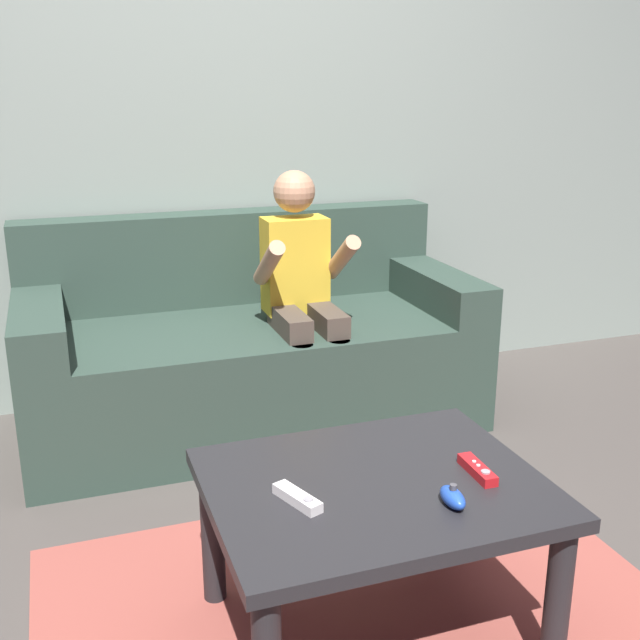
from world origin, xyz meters
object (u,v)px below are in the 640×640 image
object	(u,v)px
couch	(250,351)
game_remote_white_near_edge	(297,498)
game_remote_red_far_corner	(477,470)
nunchuk_blue	(453,497)
person_seated_on_couch	(303,289)
coffee_table	(374,507)

from	to	relation	value
couch	game_remote_white_near_edge	size ratio (longest dim) A/B	12.21
couch	game_remote_red_far_corner	bearing A→B (deg)	-82.00
couch	nunchuk_blue	size ratio (longest dim) A/B	19.27
couch	game_remote_white_near_edge	distance (m)	1.43
person_seated_on_couch	game_remote_white_near_edge	world-z (taller)	person_seated_on_couch
nunchuk_blue	person_seated_on_couch	bearing A→B (deg)	86.04
coffee_table	game_remote_red_far_corner	bearing A→B (deg)	-11.82
person_seated_on_couch	couch	bearing A→B (deg)	133.14
couch	game_remote_white_near_edge	world-z (taller)	couch
couch	coffee_table	bearing A→B (deg)	-91.89
couch	game_remote_white_near_edge	xyz separation A→B (m)	(-0.25, -1.40, 0.15)
person_seated_on_couch	coffee_table	bearing A→B (deg)	-100.08
nunchuk_blue	game_remote_red_far_corner	size ratio (longest dim) A/B	0.64
game_remote_white_near_edge	nunchuk_blue	distance (m)	0.35
couch	person_seated_on_couch	bearing A→B (deg)	-46.86
coffee_table	nunchuk_blue	bearing A→B (deg)	-53.24
game_remote_white_near_edge	person_seated_on_couch	bearing A→B (deg)	71.27
couch	coffee_table	size ratio (longest dim) A/B	2.23
coffee_table	game_remote_white_near_edge	size ratio (longest dim) A/B	5.47
game_remote_white_near_edge	game_remote_red_far_corner	world-z (taller)	same
couch	game_remote_red_far_corner	xyz separation A→B (m)	(0.20, -1.42, 0.15)
coffee_table	nunchuk_blue	world-z (taller)	nunchuk_blue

